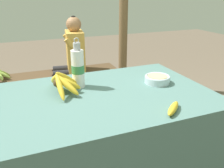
{
  "coord_description": "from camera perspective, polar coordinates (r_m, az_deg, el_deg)",
  "views": [
    {
      "loc": [
        -0.44,
        -1.32,
        1.38
      ],
      "look_at": [
        0.11,
        0.05,
        0.79
      ],
      "focal_mm": 38.0,
      "sensor_mm": 36.0,
      "label": 1
    }
  ],
  "objects": [
    {
      "name": "wooden_bench",
      "position": [
        3.01,
        -15.85,
        1.15
      ],
      "size": [
        1.82,
        0.32,
        0.43
      ],
      "color": "#4C3823",
      "rests_on": "ground_plane"
    },
    {
      "name": "market_counter",
      "position": [
        1.72,
        -2.77,
        -14.14
      ],
      "size": [
        1.46,
        0.92,
        0.75
      ],
      "color": "#4C706B",
      "rests_on": "ground_plane"
    },
    {
      "name": "serving_bowl",
      "position": [
        1.74,
        10.85,
        1.25
      ],
      "size": [
        0.18,
        0.18,
        0.06
      ],
      "color": "silver",
      "rests_on": "market_counter"
    },
    {
      "name": "loose_banana_front",
      "position": [
        1.35,
        14.5,
        -5.69
      ],
      "size": [
        0.16,
        0.15,
        0.04
      ],
      "rotation": [
        0.0,
        0.0,
        0.72
      ],
      "color": "gold",
      "rests_on": "market_counter"
    },
    {
      "name": "water_bottle",
      "position": [
        1.62,
        -8.21,
        3.86
      ],
      "size": [
        0.09,
        0.09,
        0.34
      ],
      "color": "white",
      "rests_on": "market_counter"
    },
    {
      "name": "banana_bunch_green",
      "position": [
        2.96,
        -25.06,
        2.21
      ],
      "size": [
        0.17,
        0.29,
        0.14
      ],
      "color": "#4C381E",
      "rests_on": "wooden_bench"
    },
    {
      "name": "seated_vendor",
      "position": [
        2.96,
        -9.69,
        6.79
      ],
      "size": [
        0.43,
        0.41,
        1.11
      ],
      "rotation": [
        0.0,
        0.0,
        3.0
      ],
      "color": "#232328",
      "rests_on": "ground_plane"
    },
    {
      "name": "banana_bunch_ripe",
      "position": [
        1.56,
        -11.62,
        0.52
      ],
      "size": [
        0.2,
        0.35,
        0.16
      ],
      "color": "#4C381E",
      "rests_on": "market_counter"
    }
  ]
}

